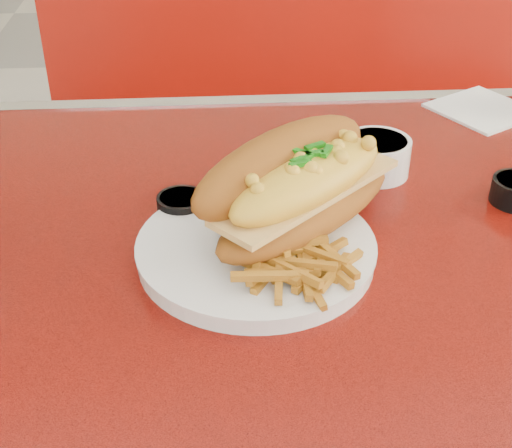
{
  "coord_description": "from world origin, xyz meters",
  "views": [
    {
      "loc": [
        -0.24,
        -0.59,
        1.19
      ],
      "look_at": [
        -0.2,
        0.0,
        0.81
      ],
      "focal_mm": 50.0,
      "sensor_mm": 36.0,
      "label": 1
    }
  ],
  "objects": [
    {
      "name": "fork",
      "position": [
        -0.14,
        0.02,
        0.79
      ],
      "size": [
        0.02,
        0.16,
        0.0
      ],
      "rotation": [
        0.0,
        0.0,
        1.62
      ],
      "color": "silver",
      "rests_on": "dinner_plate"
    },
    {
      "name": "booth_bench_far",
      "position": [
        0.0,
        0.81,
        0.29
      ],
      "size": [
        1.2,
        0.51,
        0.9
      ],
      "color": "maroon",
      "rests_on": "ground"
    },
    {
      "name": "diner_table",
      "position": [
        0.0,
        0.0,
        0.61
      ],
      "size": [
        1.23,
        0.83,
        0.77
      ],
      "color": "red",
      "rests_on": "ground"
    },
    {
      "name": "fries_pile",
      "position": [
        -0.16,
        -0.05,
        0.8
      ],
      "size": [
        0.11,
        0.1,
        0.03
      ],
      "primitive_type": null,
      "rotation": [
        0.0,
        0.0,
        -0.16
      ],
      "color": "orange",
      "rests_on": "dinner_plate"
    },
    {
      "name": "mac_hoagie",
      "position": [
        -0.15,
        0.03,
        0.83
      ],
      "size": [
        0.26,
        0.25,
        0.11
      ],
      "rotation": [
        0.0,
        0.0,
        0.74
      ],
      "color": "#945318",
      "rests_on": "dinner_plate"
    },
    {
      "name": "gravy_ramekin",
      "position": [
        -0.04,
        0.17,
        0.79
      ],
      "size": [
        0.08,
        0.08,
        0.04
      ],
      "rotation": [
        0.0,
        0.0,
        -0.0
      ],
      "color": "white",
      "rests_on": "diner_table"
    },
    {
      "name": "sauce_cup_left",
      "position": [
        -0.27,
        0.08,
        0.78
      ],
      "size": [
        0.07,
        0.07,
        0.03
      ],
      "rotation": [
        0.0,
        0.0,
        -0.32
      ],
      "color": "black",
      "rests_on": "diner_table"
    },
    {
      "name": "paper_napkin",
      "position": [
        0.15,
        0.34,
        0.77
      ],
      "size": [
        0.17,
        0.17,
        0.0
      ],
      "primitive_type": "cube",
      "rotation": [
        0.0,
        0.0,
        0.53
      ],
      "color": "white",
      "rests_on": "diner_table"
    },
    {
      "name": "dinner_plate",
      "position": [
        -0.2,
        0.0,
        0.78
      ],
      "size": [
        0.27,
        0.27,
        0.02
      ],
      "rotation": [
        0.0,
        0.0,
        -0.11
      ],
      "color": "white",
      "rests_on": "diner_table"
    }
  ]
}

